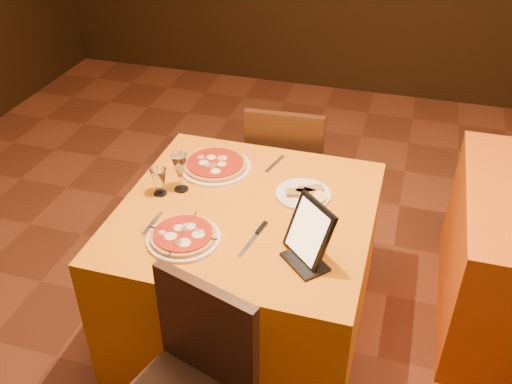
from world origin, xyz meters
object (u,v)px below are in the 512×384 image
(main_table, at_px, (247,272))
(pizza_near, at_px, (183,237))
(tablet, at_px, (309,231))
(water_glass, at_px, (159,182))
(pizza_far, at_px, (215,166))
(wine_glass, at_px, (180,172))
(chair_main_far, at_px, (288,170))

(main_table, distance_m, pizza_near, 0.51)
(pizza_near, bearing_deg, tablet, 5.56)
(main_table, distance_m, water_glass, 0.60)
(pizza_far, xyz_separation_m, wine_glass, (-0.09, -0.22, 0.08))
(tablet, bearing_deg, chair_main_far, 150.34)
(main_table, distance_m, chair_main_far, 0.82)
(wine_glass, bearing_deg, main_table, -9.59)
(main_table, relative_size, tablet, 4.51)
(pizza_far, distance_m, tablet, 0.77)
(pizza_near, xyz_separation_m, pizza_far, (-0.06, 0.55, 0.00))
(pizza_near, height_order, tablet, tablet)
(main_table, height_order, wine_glass, wine_glass)
(pizza_near, bearing_deg, chair_main_far, 80.60)
(chair_main_far, xyz_separation_m, wine_glass, (-0.33, -0.76, 0.39))
(main_table, height_order, tablet, tablet)
(main_table, relative_size, wine_glass, 5.79)
(pizza_far, relative_size, tablet, 1.42)
(main_table, height_order, chair_main_far, chair_main_far)
(water_glass, relative_size, tablet, 0.53)
(pizza_near, bearing_deg, water_glass, 129.46)
(wine_glass, bearing_deg, chair_main_far, 66.68)
(main_table, distance_m, wine_glass, 0.58)
(chair_main_far, distance_m, tablet, 1.17)
(chair_main_far, bearing_deg, water_glass, 60.17)
(wine_glass, xyz_separation_m, water_glass, (-0.08, -0.06, -0.03))
(main_table, xyz_separation_m, pizza_near, (-0.18, -0.28, 0.39))
(pizza_near, height_order, water_glass, water_glass)
(main_table, bearing_deg, tablet, -35.37)
(chair_main_far, bearing_deg, wine_glass, 63.24)
(main_table, bearing_deg, pizza_near, -123.13)
(pizza_far, height_order, tablet, tablet)
(tablet, bearing_deg, pizza_far, -178.43)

